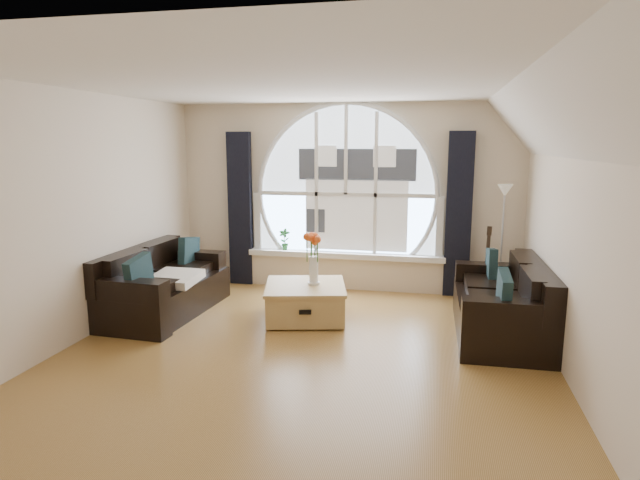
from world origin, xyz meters
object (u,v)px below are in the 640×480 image
(sofa_left, at_px, (164,282))
(floor_lamp, at_px, (502,244))
(coffee_chest, at_px, (305,300))
(potted_plant, at_px, (284,239))
(sofa_right, at_px, (500,301))
(vase_flowers, at_px, (314,253))
(guitar, at_px, (487,264))

(sofa_left, bearing_deg, floor_lamp, 21.48)
(sofa_left, distance_m, coffee_chest, 1.82)
(coffee_chest, bearing_deg, potted_plant, 101.60)
(sofa_right, relative_size, potted_plant, 5.79)
(floor_lamp, relative_size, potted_plant, 4.98)
(sofa_right, xyz_separation_m, floor_lamp, (0.14, 1.34, 0.40))
(sofa_right, distance_m, potted_plant, 3.34)
(vase_flowers, bearing_deg, sofa_right, -3.58)
(sofa_left, xyz_separation_m, guitar, (4.04, 1.35, 0.13))
(coffee_chest, relative_size, guitar, 0.91)
(vase_flowers, xyz_separation_m, potted_plant, (-0.77, 1.41, -0.11))
(sofa_right, distance_m, floor_lamp, 1.41)
(vase_flowers, relative_size, guitar, 0.66)
(coffee_chest, bearing_deg, sofa_right, -15.44)
(coffee_chest, xyz_separation_m, potted_plant, (-0.67, 1.46, 0.48))
(guitar, bearing_deg, vase_flowers, -139.96)
(guitar, distance_m, potted_plant, 2.92)
(coffee_chest, relative_size, floor_lamp, 0.60)
(vase_flowers, bearing_deg, guitar, 28.18)
(sofa_right, relative_size, floor_lamp, 1.16)
(sofa_left, height_order, floor_lamp, floor_lamp)
(sofa_left, xyz_separation_m, potted_plant, (1.13, 1.62, 0.31))
(sofa_left, distance_m, potted_plant, 2.00)
(sofa_right, height_order, floor_lamp, floor_lamp)
(vase_flowers, relative_size, potted_plant, 2.18)
(potted_plant, bearing_deg, coffee_chest, -65.19)
(vase_flowers, bearing_deg, sofa_left, -173.81)
(sofa_left, relative_size, floor_lamp, 1.18)
(guitar, xyz_separation_m, potted_plant, (-2.90, 0.27, 0.18))
(vase_flowers, height_order, potted_plant, vase_flowers)
(sofa_right, height_order, potted_plant, potted_plant)
(vase_flowers, height_order, guitar, vase_flowers)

